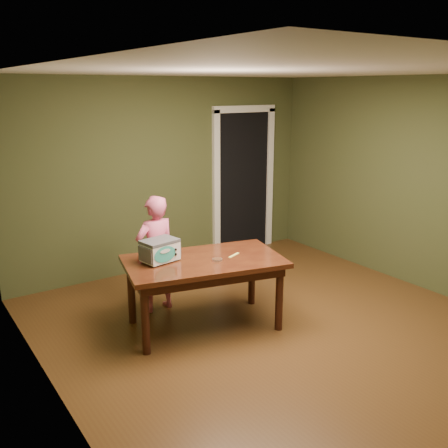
% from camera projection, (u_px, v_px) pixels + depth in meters
% --- Properties ---
extents(floor, '(5.00, 5.00, 0.00)m').
position_uv_depth(floor, '(283.00, 332.00, 5.17)').
color(floor, '#4F3116').
rests_on(floor, ground).
extents(room_shell, '(4.52, 5.02, 2.61)m').
position_uv_depth(room_shell, '(289.00, 169.00, 4.71)').
color(room_shell, '#3F4424').
rests_on(room_shell, ground).
extents(doorway, '(1.10, 0.66, 2.25)m').
position_uv_depth(doorway, '(232.00, 180.00, 7.81)').
color(doorway, black).
rests_on(doorway, ground).
extents(dining_table, '(1.77, 1.25, 0.75)m').
position_uv_depth(dining_table, '(204.00, 268.00, 5.14)').
color(dining_table, '#35150C').
rests_on(dining_table, floor).
extents(toy_oven, '(0.40, 0.31, 0.23)m').
position_uv_depth(toy_oven, '(160.00, 250.00, 5.02)').
color(toy_oven, '#4C4F54').
rests_on(toy_oven, dining_table).
extents(baking_pan, '(0.10, 0.10, 0.02)m').
position_uv_depth(baking_pan, '(217.00, 260.00, 5.07)').
color(baking_pan, silver).
rests_on(baking_pan, dining_table).
extents(spatula, '(0.18, 0.09, 0.01)m').
position_uv_depth(spatula, '(234.00, 255.00, 5.22)').
color(spatula, '#FFFD6E').
rests_on(spatula, dining_table).
extents(child, '(0.51, 0.36, 1.33)m').
position_uv_depth(child, '(156.00, 254.00, 5.55)').
color(child, '#E75F8A').
rests_on(child, floor).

